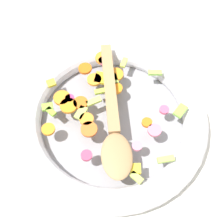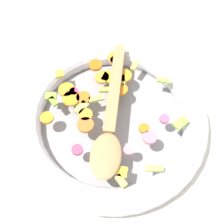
# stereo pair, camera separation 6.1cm
# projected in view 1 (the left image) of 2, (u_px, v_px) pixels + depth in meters

# --- Properties ---
(ground_plane) EXTENTS (4.00, 4.00, 0.00)m
(ground_plane) POSITION_uv_depth(u_px,v_px,m) (112.00, 124.00, 0.65)
(ground_plane) COLOR silver
(skillet) EXTENTS (0.39, 0.39, 0.05)m
(skillet) POSITION_uv_depth(u_px,v_px,m) (112.00, 119.00, 0.63)
(skillet) COLOR gray
(skillet) RESTS_ON ground_plane
(chopped_vegetables) EXTENTS (0.30, 0.28, 0.01)m
(chopped_vegetables) POSITION_uv_depth(u_px,v_px,m) (100.00, 100.00, 0.62)
(chopped_vegetables) COLOR orange
(chopped_vegetables) RESTS_ON skillet
(wooden_spoon) EXTENTS (0.29, 0.14, 0.01)m
(wooden_spoon) POSITION_uv_depth(u_px,v_px,m) (113.00, 120.00, 0.58)
(wooden_spoon) COLOR #A87F51
(wooden_spoon) RESTS_ON chopped_vegetables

